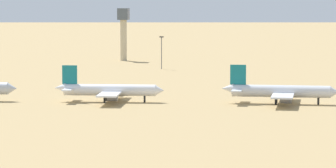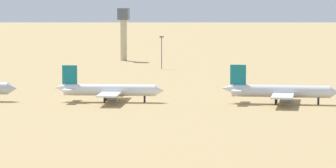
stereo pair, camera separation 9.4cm
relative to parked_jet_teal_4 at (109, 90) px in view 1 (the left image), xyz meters
The scene contains 5 objects.
ground 8.80m from the parked_jet_teal_4, 79.76° to the left, with size 4000.00×4000.00×0.00m, color tan.
parked_jet_teal_4 is the anchor object (origin of this frame).
parked_jet_teal_5 53.32m from the parked_jet_teal_4, ahead, with size 36.19×30.25×12.00m.
control_tower 174.94m from the parked_jet_teal_4, 100.15° to the left, with size 5.20×5.20×25.62m.
light_pole_mid 125.81m from the parked_jet_teal_4, 91.92° to the left, with size 1.80×0.50×14.39m.
Camera 1 is at (66.05, -309.98, 36.13)m, focal length 106.10 mm.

